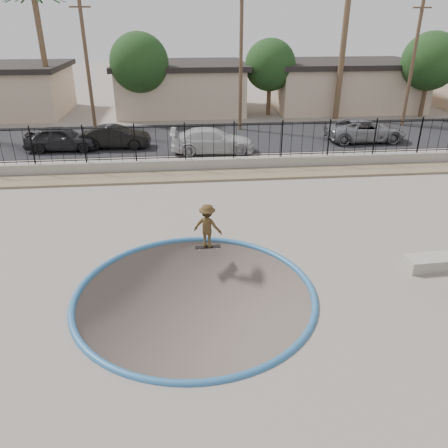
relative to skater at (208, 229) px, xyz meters
name	(u,v)px	position (x,y,z in m)	size (l,w,h in m)	color
ground	(186,179)	(-0.55, 10.30, -1.87)	(120.00, 120.00, 2.20)	gray
bowl_pit	(195,294)	(-0.55, -2.70, -0.77)	(6.84, 6.84, 1.80)	#4A4139
coping_ring	(195,294)	(-0.55, -2.70, -0.77)	(7.04, 7.04, 0.20)	#2E6598
rock_strip	(187,176)	(-0.55, 7.50, -0.72)	(42.00, 1.60, 0.11)	#867458
retaining_wall	(186,165)	(-0.55, 8.60, -0.47)	(42.00, 0.45, 0.60)	gray
fence	(185,142)	(-0.55, 8.60, 0.73)	(40.00, 0.04, 1.80)	black
street	(184,138)	(-0.55, 15.30, -0.75)	(90.00, 8.00, 0.04)	black
house_center	(181,87)	(-0.55, 24.80, 1.20)	(10.60, 8.60, 3.90)	#C4AB8C
house_east	(343,84)	(13.45, 24.80, 1.20)	(12.60, 8.60, 3.90)	#C4AB8C
palm_mid	(39,25)	(-10.55, 22.30, 5.92)	(2.30, 2.30, 9.30)	brown
palm_right	(346,16)	(11.45, 20.30, 6.56)	(2.30, 2.30, 10.30)	brown
utility_pole_left	(87,61)	(-6.55, 17.30, 3.93)	(1.70, 0.24, 9.00)	#473323
utility_pole_mid	(241,55)	(3.45, 17.30, 4.18)	(1.70, 0.24, 9.50)	#473323
utility_pole_right	(414,58)	(15.45, 17.30, 3.93)	(1.70, 0.24, 9.00)	#473323
street_tree_left	(139,63)	(-3.55, 21.30, 3.42)	(4.32, 4.32, 6.36)	#473323
street_tree_mid	(270,65)	(6.45, 22.30, 3.07)	(3.96, 3.96, 5.83)	#473323
street_tree_right	(431,61)	(18.45, 20.30, 3.42)	(4.32, 4.32, 6.36)	#473323
skater	(208,229)	(0.00, 0.00, 0.00)	(1.00, 0.57, 1.54)	brown
skateboard	(208,247)	(0.00, 0.00, -0.71)	(0.90, 0.27, 0.08)	black
concrete_ledge	(431,263)	(6.95, -2.00, -0.57)	(1.60, 0.70, 0.40)	#9C988B
car_a	(62,138)	(-7.77, 13.08, -0.02)	(1.70, 4.22, 1.44)	black
car_b	(116,137)	(-4.64, 13.29, -0.07)	(1.41, 4.03, 1.33)	black
car_c	(213,141)	(1.08, 11.70, -0.03)	(1.97, 4.84, 1.41)	silver
car_d	(365,130)	(10.94, 13.30, -0.04)	(2.31, 5.00, 1.39)	gray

